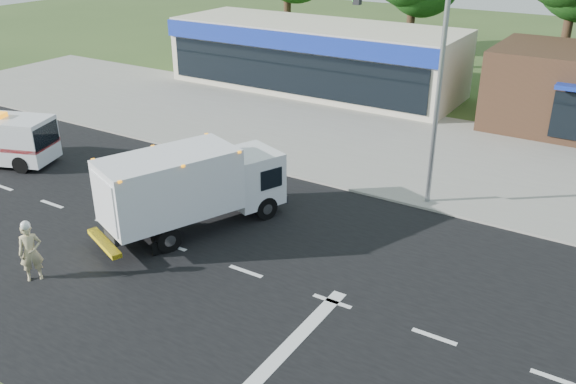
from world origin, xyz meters
The scene contains 9 objects.
ground centered at (0.00, 0.00, 0.00)m, with size 120.00×120.00×0.00m, color #385123.
road_asphalt centered at (0.00, 0.00, 0.00)m, with size 60.00×14.00×0.02m, color black.
sidewalk centered at (0.00, 8.20, 0.06)m, with size 60.00×2.40×0.12m, color gray.
parking_apron centered at (0.00, 14.00, 0.01)m, with size 60.00×9.00×0.02m, color gray.
lane_markings centered at (1.35, -1.35, 0.02)m, with size 55.20×7.00×0.01m.
ems_box_truck centered at (-3.19, 1.30, 1.70)m, with size 4.34×6.92×2.94m.
emergency_worker centered at (-5.14, -3.67, 0.96)m, with size 0.75×0.80×1.95m.
retail_strip_mall centered at (-9.00, 19.93, 2.01)m, with size 18.00×6.20×4.00m.
traffic_signal_pole centered at (2.35, 7.60, 4.92)m, with size 3.51×0.25×8.00m.
Camera 1 is at (9.55, -12.87, 9.99)m, focal length 38.00 mm.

